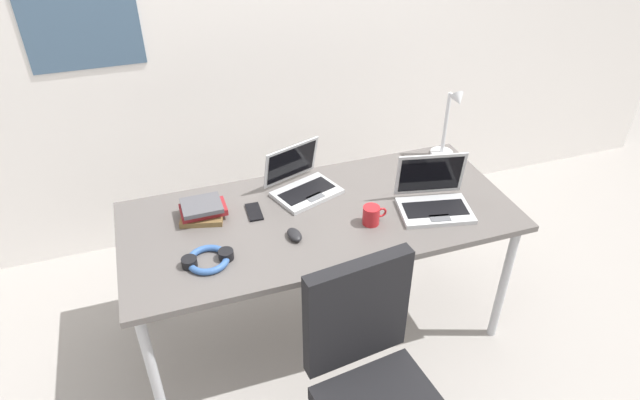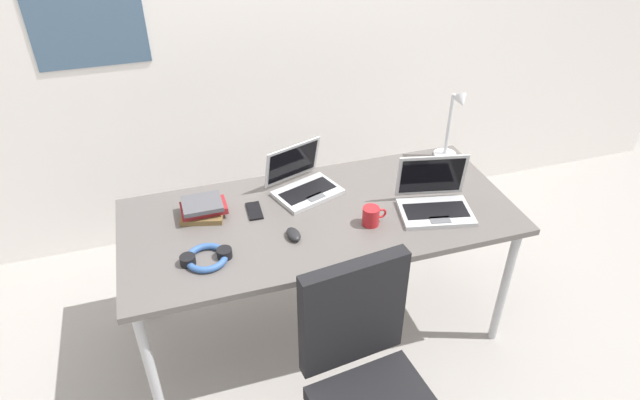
% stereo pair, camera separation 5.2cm
% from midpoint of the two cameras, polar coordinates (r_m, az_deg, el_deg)
% --- Properties ---
extents(ground_plane, '(12.00, 12.00, 0.00)m').
position_cam_midpoint_polar(ground_plane, '(3.04, -0.50, -12.79)').
color(ground_plane, gray).
extents(wall_back, '(6.00, 0.13, 2.60)m').
position_cam_midpoint_polar(wall_back, '(3.25, -7.05, 17.69)').
color(wall_back, silver).
rests_on(wall_back, ground_plane).
extents(desk, '(1.80, 0.80, 0.74)m').
position_cam_midpoint_polar(desk, '(2.58, -0.58, -2.50)').
color(desk, '#595451').
rests_on(desk, ground_plane).
extents(desk_lamp, '(0.12, 0.18, 0.40)m').
position_cam_midpoint_polar(desk_lamp, '(2.95, 12.70, 7.63)').
color(desk_lamp, silver).
rests_on(desk_lamp, desk).
extents(laptop_back_left, '(0.37, 0.34, 0.22)m').
position_cam_midpoint_polar(laptop_back_left, '(2.68, -2.43, 1.74)').
color(laptop_back_left, '#B7BABC').
rests_on(laptop_back_left, desk).
extents(laptop_front_left, '(0.37, 0.32, 0.24)m').
position_cam_midpoint_polar(laptop_front_left, '(2.61, 11.08, 0.09)').
color(laptop_front_left, '#B7BABC').
rests_on(laptop_front_left, desk).
extents(computer_mouse, '(0.07, 0.10, 0.03)m').
position_cam_midpoint_polar(computer_mouse, '(2.40, -3.28, -3.60)').
color(computer_mouse, black).
rests_on(computer_mouse, desk).
extents(cell_phone, '(0.07, 0.14, 0.01)m').
position_cam_midpoint_polar(cell_phone, '(2.57, -7.38, -1.22)').
color(cell_phone, black).
rests_on(cell_phone, desk).
extents(headphones, '(0.21, 0.18, 0.04)m').
position_cam_midpoint_polar(headphones, '(2.32, -12.11, -6.01)').
color(headphones, '#335999').
rests_on(headphones, desk).
extents(book_stack, '(0.22, 0.19, 0.08)m').
position_cam_midpoint_polar(book_stack, '(2.56, -12.59, -1.10)').
color(book_stack, brown).
rests_on(book_stack, desk).
extents(coffee_mug, '(0.11, 0.08, 0.09)m').
position_cam_midpoint_polar(coffee_mug, '(2.47, 4.74, -1.58)').
color(coffee_mug, '#B21E23').
rests_on(coffee_mug, desk).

